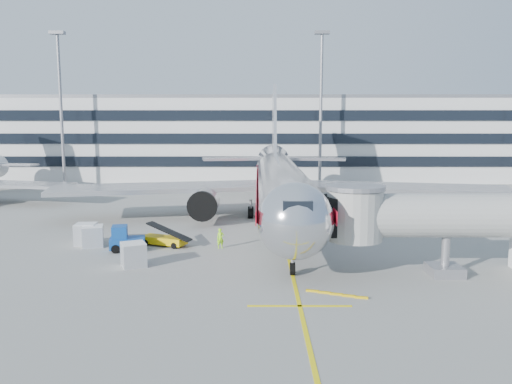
{
  "coord_description": "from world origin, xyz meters",
  "views": [
    {
      "loc": [
        -2.4,
        -41.42,
        10.26
      ],
      "look_at": [
        -2.58,
        5.46,
        4.0
      ],
      "focal_mm": 35.0,
      "sensor_mm": 36.0,
      "label": 1
    }
  ],
  "objects_px": {
    "main_jet": "(280,182)",
    "ramp_worker": "(220,238)",
    "cargo_container_front": "(134,255)",
    "belt_loader": "(164,239)",
    "baggage_tug": "(125,240)",
    "cargo_container_left": "(93,236)",
    "cargo_container_right": "(86,234)"
  },
  "relations": [
    {
      "from": "main_jet",
      "to": "belt_loader",
      "type": "height_order",
      "value": "main_jet"
    },
    {
      "from": "cargo_container_right",
      "to": "cargo_container_front",
      "type": "bearing_deg",
      "value": -49.5
    },
    {
      "from": "baggage_tug",
      "to": "cargo_container_right",
      "type": "relative_size",
      "value": 1.65
    },
    {
      "from": "ramp_worker",
      "to": "belt_loader",
      "type": "bearing_deg",
      "value": 151.5
    },
    {
      "from": "ramp_worker",
      "to": "main_jet",
      "type": "bearing_deg",
      "value": 47.52
    },
    {
      "from": "cargo_container_front",
      "to": "ramp_worker",
      "type": "height_order",
      "value": "cargo_container_front"
    },
    {
      "from": "main_jet",
      "to": "baggage_tug",
      "type": "xyz_separation_m",
      "value": [
        -13.36,
        -12.99,
        -3.32
      ]
    },
    {
      "from": "cargo_container_left",
      "to": "cargo_container_right",
      "type": "relative_size",
      "value": 1.12
    },
    {
      "from": "belt_loader",
      "to": "cargo_container_front",
      "type": "height_order",
      "value": "belt_loader"
    },
    {
      "from": "cargo_container_left",
      "to": "cargo_container_right",
      "type": "distance_m",
      "value": 1.12
    },
    {
      "from": "main_jet",
      "to": "ramp_worker",
      "type": "height_order",
      "value": "main_jet"
    },
    {
      "from": "baggage_tug",
      "to": "cargo_container_right",
      "type": "height_order",
      "value": "baggage_tug"
    },
    {
      "from": "cargo_container_front",
      "to": "ramp_worker",
      "type": "xyz_separation_m",
      "value": [
        5.96,
        5.49,
        -0.04
      ]
    },
    {
      "from": "main_jet",
      "to": "belt_loader",
      "type": "bearing_deg",
      "value": -133.08
    },
    {
      "from": "cargo_container_front",
      "to": "ramp_worker",
      "type": "bearing_deg",
      "value": 42.69
    },
    {
      "from": "baggage_tug",
      "to": "cargo_container_front",
      "type": "distance_m",
      "value": 4.99
    },
    {
      "from": "belt_loader",
      "to": "ramp_worker",
      "type": "relative_size",
      "value": 2.46
    },
    {
      "from": "cargo_container_left",
      "to": "cargo_container_right",
      "type": "height_order",
      "value": "cargo_container_right"
    },
    {
      "from": "main_jet",
      "to": "baggage_tug",
      "type": "height_order",
      "value": "main_jet"
    },
    {
      "from": "main_jet",
      "to": "baggage_tug",
      "type": "relative_size",
      "value": 16.74
    },
    {
      "from": "cargo_container_left",
      "to": "baggage_tug",
      "type": "bearing_deg",
      "value": -24.55
    },
    {
      "from": "main_jet",
      "to": "cargo_container_front",
      "type": "xyz_separation_m",
      "value": [
        -11.51,
        -17.62,
        -3.35
      ]
    },
    {
      "from": "belt_loader",
      "to": "main_jet",
      "type": "bearing_deg",
      "value": 46.92
    },
    {
      "from": "baggage_tug",
      "to": "cargo_container_front",
      "type": "height_order",
      "value": "baggage_tug"
    },
    {
      "from": "baggage_tug",
      "to": "cargo_container_left",
      "type": "bearing_deg",
      "value": 155.45
    },
    {
      "from": "ramp_worker",
      "to": "cargo_container_front",
      "type": "bearing_deg",
      "value": -155.2
    },
    {
      "from": "cargo_container_front",
      "to": "main_jet",
      "type": "bearing_deg",
      "value": 56.86
    },
    {
      "from": "cargo_container_left",
      "to": "cargo_container_front",
      "type": "height_order",
      "value": "cargo_container_left"
    },
    {
      "from": "cargo_container_right",
      "to": "ramp_worker",
      "type": "height_order",
      "value": "cargo_container_right"
    },
    {
      "from": "main_jet",
      "to": "belt_loader",
      "type": "relative_size",
      "value": 12.29
    },
    {
      "from": "belt_loader",
      "to": "ramp_worker",
      "type": "bearing_deg",
      "value": -10.61
    },
    {
      "from": "main_jet",
      "to": "cargo_container_front",
      "type": "distance_m",
      "value": 21.31
    }
  ]
}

